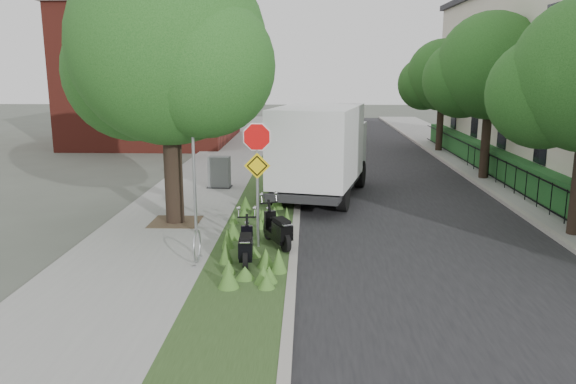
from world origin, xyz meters
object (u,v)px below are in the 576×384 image
at_px(scooter_near, 279,233).
at_px(box_truck, 321,147).
at_px(sign_assembly, 257,159).
at_px(utility_cabinet, 219,173).
at_px(scooter_far, 246,249).

height_order(scooter_near, box_truck, box_truck).
xyz_separation_m(sign_assembly, utility_cabinet, (-2.07, 7.12, -1.65)).
xyz_separation_m(scooter_near, utility_cabinet, (-2.60, 7.18, 0.18)).
relative_size(sign_assembly, utility_cabinet, 2.76).
bearing_deg(scooter_near, scooter_far, -118.94).
xyz_separation_m(sign_assembly, scooter_far, (-0.16, -1.31, -1.85)).
relative_size(box_truck, utility_cabinet, 5.57).
relative_size(scooter_far, box_truck, 0.23).
distance_m(scooter_near, box_truck, 6.28).
xyz_separation_m(box_truck, utility_cabinet, (-3.76, 1.14, -1.13)).
relative_size(scooter_near, box_truck, 0.23).
bearing_deg(sign_assembly, box_truck, 74.19).
xyz_separation_m(sign_assembly, scooter_near, (0.53, -0.06, -1.83)).
height_order(scooter_near, scooter_far, scooter_near).
height_order(scooter_near, utility_cabinet, utility_cabinet).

